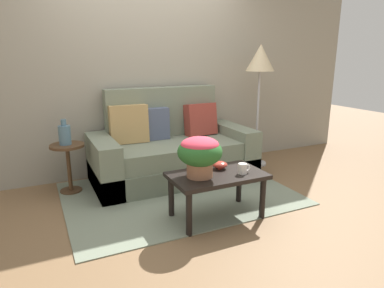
# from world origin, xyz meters

# --- Properties ---
(ground_plane) EXTENTS (14.00, 14.00, 0.00)m
(ground_plane) POSITION_xyz_m (0.00, 0.00, 0.00)
(ground_plane) COLOR brown
(wall_back) EXTENTS (6.40, 0.12, 2.84)m
(wall_back) POSITION_xyz_m (0.00, 1.11, 1.42)
(wall_back) COLOR gray
(wall_back) RESTS_ON ground
(area_rug) EXTENTS (2.38, 1.75, 0.01)m
(area_rug) POSITION_xyz_m (0.00, 0.12, 0.01)
(area_rug) COLOR gray
(area_rug) RESTS_ON ground
(couch) EXTENTS (1.92, 0.91, 1.09)m
(couch) POSITION_xyz_m (0.13, 0.63, 0.33)
(couch) COLOR #626B59
(couch) RESTS_ON ground
(coffee_table) EXTENTS (0.86, 0.51, 0.43)m
(coffee_table) POSITION_xyz_m (0.10, -0.54, 0.37)
(coffee_table) COLOR black
(coffee_table) RESTS_ON ground
(side_table) EXTENTS (0.36, 0.36, 0.55)m
(side_table) POSITION_xyz_m (-1.06, 0.68, 0.38)
(side_table) COLOR #4C331E
(side_table) RESTS_ON ground
(floor_lamp) EXTENTS (0.37, 0.37, 1.61)m
(floor_lamp) POSITION_xyz_m (1.38, 0.62, 1.35)
(floor_lamp) COLOR #B2B2B7
(floor_lamp) RESTS_ON ground
(potted_plant) EXTENTS (0.39, 0.39, 0.36)m
(potted_plant) POSITION_xyz_m (-0.07, -0.54, 0.65)
(potted_plant) COLOR #A36B4C
(potted_plant) RESTS_ON coffee_table
(coffee_mug) EXTENTS (0.12, 0.08, 0.10)m
(coffee_mug) POSITION_xyz_m (0.31, -0.64, 0.48)
(coffee_mug) COLOR white
(coffee_mug) RESTS_ON coffee_table
(snack_bowl) EXTENTS (0.14, 0.14, 0.07)m
(snack_bowl) POSITION_xyz_m (0.20, -0.43, 0.47)
(snack_bowl) COLOR #B2382D
(snack_bowl) RESTS_ON coffee_table
(table_vase) EXTENTS (0.13, 0.13, 0.27)m
(table_vase) POSITION_xyz_m (-1.07, 0.68, 0.66)
(table_vase) COLOR slate
(table_vase) RESTS_ON side_table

